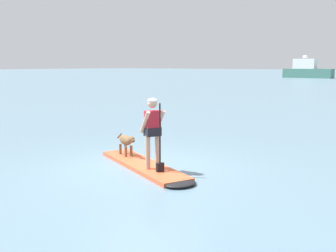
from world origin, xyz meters
TOP-DOWN VIEW (x-y plane):
  - ground_plane at (0.00, 0.00)m, footprint 400.00×400.00m
  - paddleboard at (0.21, -0.09)m, footprint 3.73×2.07m
  - person_paddler at (0.50, -0.20)m, footprint 0.68×0.59m
  - dog at (-0.90, 0.36)m, footprint 1.02×0.47m
  - moored_boat_far_starboard at (-19.60, 68.62)m, footprint 9.03×2.57m

SIDE VIEW (x-z plane):
  - ground_plane at x=0.00m, z-range 0.00..0.00m
  - paddleboard at x=0.21m, z-range 0.00..0.10m
  - dog at x=-0.90m, z-range 0.20..0.78m
  - person_paddler at x=0.50m, z-range 0.22..1.86m
  - moored_boat_far_starboard at x=-19.60m, z-range -0.76..3.49m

